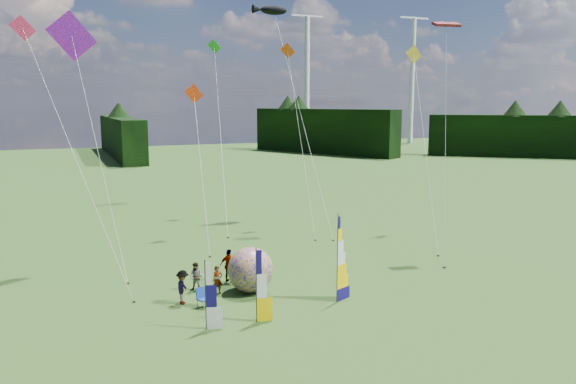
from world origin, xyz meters
name	(u,v)px	position (x,y,z in m)	size (l,w,h in m)	color
ground	(341,320)	(0.00, 0.00, 0.00)	(220.00, 220.00, 0.00)	#384D19
treeline_ring	(342,236)	(0.00, 0.00, 4.00)	(210.00, 210.00, 8.00)	black
turbine_left	(412,82)	(70.00, 95.00, 15.00)	(8.00, 1.20, 30.00)	silver
turbine_right	(307,81)	(45.00, 102.00, 15.00)	(8.00, 1.20, 30.00)	silver
feather_banner_main	(337,260)	(0.93, 2.21, 2.20)	(1.20, 0.10, 4.40)	#120A55
side_banner_left	(256,287)	(-3.70, 1.29, 1.71)	(0.95, 0.10, 3.41)	#FFCC00
side_banner_far	(206,296)	(-6.06, 1.34, 1.54)	(0.92, 0.10, 3.09)	white
bol_inflatable	(250,270)	(-2.59, 5.37, 1.22)	(2.43, 2.43, 2.43)	#1A109D
spectator_a	(218,280)	(-4.29, 5.75, 0.75)	(0.55, 0.36, 1.50)	#66594C
spectator_b	(196,277)	(-5.22, 6.62, 0.78)	(0.76, 0.37, 1.55)	#66594C
spectator_c	(183,287)	(-6.31, 4.96, 0.87)	(1.12, 0.41, 1.73)	#66594C
spectator_d	(229,266)	(-3.16, 7.37, 0.95)	(1.11, 0.45, 1.89)	#66594C
camp_chair	(204,298)	(-5.48, 4.04, 0.50)	(0.58, 0.58, 1.00)	navy
kite_whale	(301,105)	(6.73, 19.79, 9.76)	(3.28, 15.52, 19.53)	black
kite_rainbow_delta	(98,135)	(-9.45, 12.08, 8.17)	(6.80, 10.57, 16.33)	#E80F3E
kite_parafoil	(446,128)	(11.00, 6.92, 8.38)	(6.03, 7.56, 16.75)	red
small_kite_red	(201,161)	(-2.34, 16.56, 5.93)	(3.45, 9.98, 11.86)	red
small_kite_orange	(301,134)	(5.83, 17.75, 7.58)	(2.88, 9.31, 15.17)	#E1410B
small_kite_yellow	(425,138)	(12.95, 11.66, 7.47)	(6.22, 11.32, 14.94)	yellow
small_kite_pink	(76,150)	(-10.78, 9.31, 7.54)	(6.65, 8.65, 15.07)	#E2275D
small_kite_green	(220,127)	(0.89, 22.85, 7.99)	(4.33, 12.99, 15.98)	green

